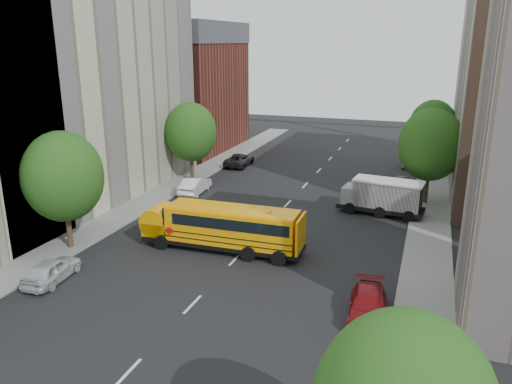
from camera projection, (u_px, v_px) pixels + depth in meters
The scene contains 18 objects.
ground at pixel (246, 248), 33.41m from camera, with size 120.00×120.00×0.00m, color black.
sidewalk_left at pixel (139, 206), 41.59m from camera, with size 3.00×80.00×0.12m, color slate.
sidewalk_right at pixel (428, 242), 34.20m from camera, with size 3.00×80.00×0.12m, color slate.
lane_markings at pixel (288, 204), 42.42m from camera, with size 0.15×64.00×0.01m, color silver.
building_left_cream at pixel (70, 82), 41.69m from camera, with size 10.00×26.00×20.00m, color #BEBA99.
building_left_redbrick at pixel (191, 97), 62.54m from camera, with size 10.00×15.00×13.00m, color maroon.
street_tree_1 at pixel (63, 177), 31.90m from camera, with size 5.12×5.12×7.90m.
street_tree_2 at pixel (191, 132), 48.16m from camera, with size 4.99×4.99×7.71m.
street_tree_4 at pixel (431, 145), 41.02m from camera, with size 5.25×5.25×8.10m.
street_tree_5 at pixel (433, 127), 51.95m from camera, with size 4.86×4.86×7.51m.
school_bus at pixel (221, 225), 32.68m from camera, with size 10.82×2.90×3.03m.
safari_truck at pixel (382, 196), 39.44m from camera, with size 6.86×3.14×2.84m.
parked_car_0 at pixel (52, 270), 28.59m from camera, with size 1.63×4.06×1.38m, color silver.
parked_car_1 at pixel (195, 185), 45.15m from camera, with size 1.60×4.57×1.51m, color white.
parked_car_2 at pixel (239, 160), 55.10m from camera, with size 2.28×4.95×1.37m, color black.
parked_car_3 at pixel (368, 305), 24.86m from camera, with size 1.82×4.47×1.30m, color maroon.
parked_car_4 at pixel (401, 184), 45.79m from camera, with size 1.60×3.97×1.35m, color #363157.
parked_car_5 at pixel (408, 160), 55.08m from camera, with size 1.45×4.15×1.37m, color gray.
Camera 1 is at (10.99, -28.87, 13.27)m, focal length 35.00 mm.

